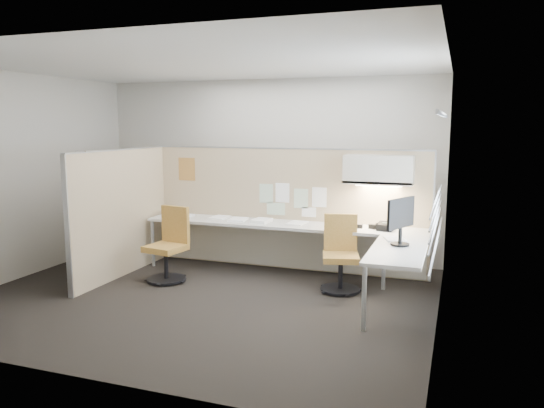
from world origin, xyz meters
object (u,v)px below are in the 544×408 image
at_px(chair_right, 341,256).
at_px(monitor, 401,218).
at_px(desk, 302,236).
at_px(chair_left, 169,247).
at_px(phone, 385,227).

height_order(chair_right, monitor, monitor).
relative_size(desk, chair_left, 4.06).
relative_size(desk, phone, 16.95).
xyz_separation_m(desk, phone, (1.09, 0.11, 0.18)).
relative_size(chair_left, chair_right, 1.04).
relative_size(chair_right, phone, 4.03).
distance_m(chair_left, monitor, 3.11).
bearing_deg(chair_left, chair_right, 18.24).
bearing_deg(chair_right, phone, 25.67).
xyz_separation_m(desk, chair_left, (-1.68, -0.65, -0.14)).
bearing_deg(desk, monitor, -27.43).
bearing_deg(phone, chair_right, -130.34).
bearing_deg(chair_right, monitor, -42.46).
bearing_deg(desk, chair_left, -158.82).
bearing_deg(monitor, desk, 88.18).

